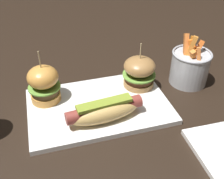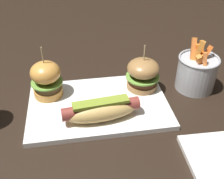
# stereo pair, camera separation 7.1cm
# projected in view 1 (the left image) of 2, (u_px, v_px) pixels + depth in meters

# --- Properties ---
(ground_plane) EXTENTS (3.00, 3.00, 0.00)m
(ground_plane) POSITION_uv_depth(u_px,v_px,m) (99.00, 108.00, 0.73)
(ground_plane) COLOR black
(platter_main) EXTENTS (0.37, 0.24, 0.01)m
(platter_main) POSITION_uv_depth(u_px,v_px,m) (99.00, 106.00, 0.73)
(platter_main) COLOR white
(platter_main) RESTS_ON ground
(hot_dog) EXTENTS (0.19, 0.08, 0.05)m
(hot_dog) POSITION_uv_depth(u_px,v_px,m) (103.00, 111.00, 0.66)
(hot_dog) COLOR tan
(hot_dog) RESTS_ON platter_main
(slider_left) EXTENTS (0.08, 0.08, 0.15)m
(slider_left) POSITION_uv_depth(u_px,v_px,m) (44.00, 84.00, 0.71)
(slider_left) COLOR gold
(slider_left) RESTS_ON platter_main
(slider_right) EXTENTS (0.09, 0.09, 0.13)m
(slider_right) POSITION_uv_depth(u_px,v_px,m) (139.00, 72.00, 0.77)
(slider_right) COLOR #9D713F
(slider_right) RESTS_ON platter_main
(fries_bucket) EXTENTS (0.11, 0.11, 0.15)m
(fries_bucket) POSITION_uv_depth(u_px,v_px,m) (190.00, 67.00, 0.80)
(fries_bucket) COLOR #B7BABF
(fries_bucket) RESTS_ON ground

